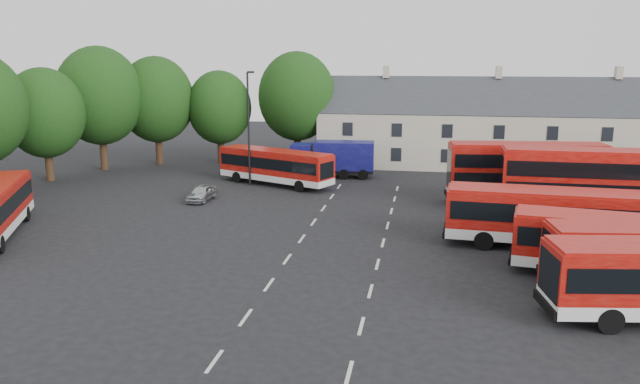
{
  "coord_description": "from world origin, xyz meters",
  "views": [
    {
      "loc": [
        7.48,
        -34.09,
        10.99
      ],
      "look_at": [
        0.51,
        5.58,
        2.2
      ],
      "focal_mm": 35.0,
      "sensor_mm": 36.0,
      "label": 1
    }
  ],
  "objects": [
    {
      "name": "ground",
      "position": [
        0.0,
        0.0,
        0.0
      ],
      "size": [
        140.0,
        140.0,
        0.0
      ],
      "primitive_type": "plane",
      "color": "black",
      "rests_on": "ground"
    },
    {
      "name": "lane_markings",
      "position": [
        2.5,
        2.0,
        0.01
      ],
      "size": [
        5.15,
        33.8,
        0.01
      ],
      "color": "beige",
      "rests_on": "ground"
    },
    {
      "name": "treeline",
      "position": [
        -20.74,
        19.36,
        6.68
      ],
      "size": [
        29.92,
        32.59,
        12.01
      ],
      "color": "black",
      "rests_on": "ground"
    },
    {
      "name": "terrace_houses",
      "position": [
        14.0,
        30.0,
        3.86
      ],
      "size": [
        35.7,
        7.13,
        10.06
      ],
      "color": "beige",
      "rests_on": "ground"
    },
    {
      "name": "bus_row_c",
      "position": [
        17.65,
        -2.19,
        1.93
      ],
      "size": [
        11.61,
        4.41,
        3.2
      ],
      "rotation": [
        0.0,
        0.0,
        -0.17
      ],
      "color": "silver",
      "rests_on": "ground"
    },
    {
      "name": "bus_row_d",
      "position": [
        14.85,
        2.6,
        2.09
      ],
      "size": [
        12.47,
        3.71,
        3.48
      ],
      "rotation": [
        0.0,
        0.0,
        -0.07
      ],
      "color": "silver",
      "rests_on": "ground"
    },
    {
      "name": "bus_row_e",
      "position": [
        17.41,
        4.65,
        1.69
      ],
      "size": [
        10.17,
        3.68,
        2.81
      ],
      "rotation": [
        0.0,
        0.0,
        0.15
      ],
      "color": "silver",
      "rests_on": "ground"
    },
    {
      "name": "bus_dd_south",
      "position": [
        18.51,
        9.72,
        2.8
      ],
      "size": [
        12.05,
        3.11,
        4.91
      ],
      "rotation": [
        0.0,
        0.0,
        -0.03
      ],
      "color": "silver",
      "rests_on": "ground"
    },
    {
      "name": "bus_dd_north",
      "position": [
        14.76,
        13.74,
        2.67
      ],
      "size": [
        11.64,
        3.76,
        4.69
      ],
      "rotation": [
        0.0,
        0.0,
        0.1
      ],
      "color": "silver",
      "rests_on": "ground"
    },
    {
      "name": "bus_north",
      "position": [
        -5.55,
        17.7,
        1.84
      ],
      "size": [
        10.85,
        6.78,
        3.06
      ],
      "rotation": [
        0.0,
        0.0,
        -0.43
      ],
      "color": "silver",
      "rests_on": "ground"
    },
    {
      "name": "box_truck",
      "position": [
        -1.11,
        22.2,
        1.87
      ],
      "size": [
        7.73,
        2.85,
        3.32
      ],
      "rotation": [
        0.0,
        0.0,
        0.06
      ],
      "color": "black",
      "rests_on": "ground"
    },
    {
      "name": "silver_car",
      "position": [
        -9.71,
        10.8,
        0.61
      ],
      "size": [
        1.62,
        3.65,
        1.22
      ],
      "primitive_type": "imported",
      "rotation": [
        0.0,
        0.0,
        -0.05
      ],
      "color": "#B4B7BC",
      "rests_on": "ground"
    },
    {
      "name": "lamppost",
      "position": [
        -7.72,
        17.27,
        5.21
      ],
      "size": [
        0.68,
        0.37,
        9.77
      ],
      "rotation": [
        0.0,
        0.0,
        0.22
      ],
      "color": "black",
      "rests_on": "ground"
    }
  ]
}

